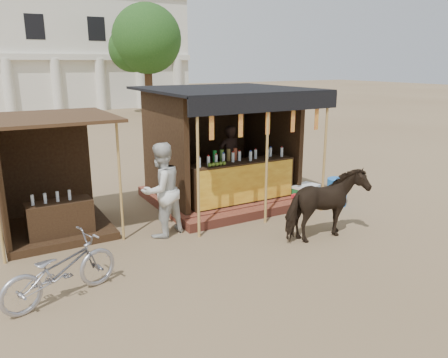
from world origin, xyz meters
name	(u,v)px	position (x,y,z in m)	size (l,w,h in m)	color
ground	(269,260)	(0.00, 0.00, 0.00)	(120.00, 120.00, 0.00)	#846B4C
main_stall	(224,161)	(1.01, 3.36, 1.02)	(3.60, 3.61, 2.78)	brown
secondary_stall	(45,193)	(-3.17, 3.24, 0.85)	(2.40, 2.40, 2.38)	#362513
cow	(326,205)	(1.48, 0.23, 0.70)	(0.75, 1.65, 1.39)	black
motorbike	(60,270)	(-3.39, 0.44, 0.46)	(0.62, 1.77, 0.93)	#A09FA7
bystander	(161,190)	(-1.19, 2.00, 0.94)	(0.91, 0.71, 1.88)	silver
blue_barrel	(337,192)	(3.20, 1.69, 0.33)	(0.48, 0.48, 0.66)	blue
red_crate	(303,201)	(2.41, 2.00, 0.15)	(0.37, 0.43, 0.30)	#AD1C26
cooler	(306,194)	(2.63, 2.17, 0.23)	(0.73, 0.60, 0.46)	#17682F
background_building	(0,53)	(-2.00, 29.94, 3.98)	(26.00, 7.45, 8.18)	silver
tree	(143,41)	(5.81, 22.14, 4.63)	(4.50, 4.40, 7.00)	#382314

